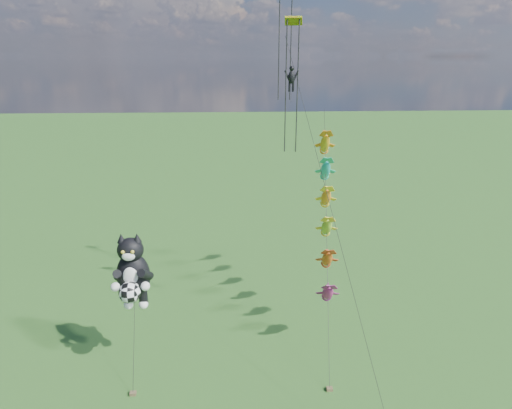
{
  "coord_description": "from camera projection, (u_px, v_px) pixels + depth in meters",
  "views": [
    {
      "loc": [
        7.91,
        -20.86,
        20.66
      ],
      "look_at": [
        9.68,
        10.85,
        9.65
      ],
      "focal_mm": 30.0,
      "sensor_mm": 36.0,
      "label": 1
    }
  ],
  "objects": [
    {
      "name": "parafoil_rig",
      "position": [
        293.0,
        64.0,
        28.35
      ],
      "size": [
        5.36,
        16.97,
        27.41
      ],
      "rotation": [
        0.0,
        0.0,
        0.36
      ],
      "color": "brown",
      "rests_on": "ground"
    },
    {
      "name": "cat_kite_rig",
      "position": [
        132.0,
        273.0,
        27.77
      ],
      "size": [
        2.48,
        4.06,
        10.07
      ],
      "rotation": [
        0.0,
        0.0,
        -0.01
      ],
      "color": "brown",
      "rests_on": "ground"
    },
    {
      "name": "fish_windsock_rig",
      "position": [
        326.0,
        213.0,
        33.27
      ],
      "size": [
        2.47,
        15.84,
        16.31
      ],
      "rotation": [
        0.0,
        0.0,
        0.19
      ],
      "color": "brown",
      "rests_on": "ground"
    }
  ]
}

